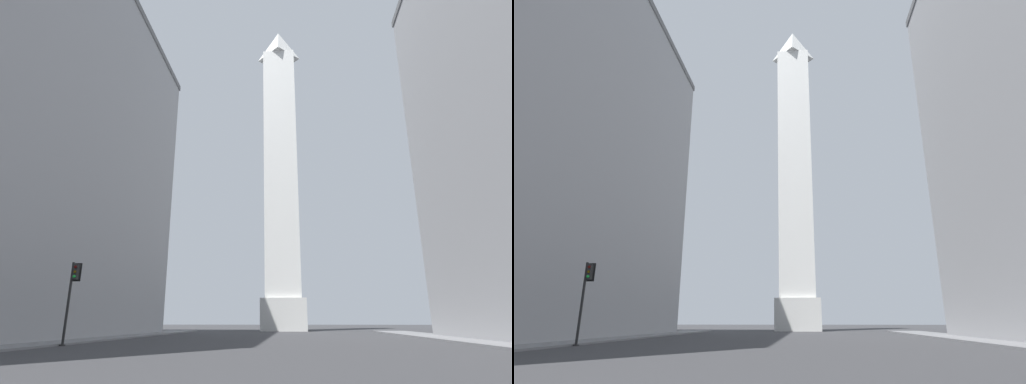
{
  "view_description": "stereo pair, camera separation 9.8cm",
  "coord_description": "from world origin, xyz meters",
  "views": [
    {
      "loc": [
        1.76,
        -1.75,
        1.64
      ],
      "look_at": [
        -2.39,
        43.6,
        16.4
      ],
      "focal_mm": 28.0,
      "sensor_mm": 36.0,
      "label": 1
    },
    {
      "loc": [
        1.85,
        -1.74,
        1.64
      ],
      "look_at": [
        -2.39,
        43.6,
        16.4
      ],
      "focal_mm": 28.0,
      "sensor_mm": 36.0,
      "label": 2
    }
  ],
  "objects": [
    {
      "name": "obelisk",
      "position": [
        0.0,
        71.13,
        29.67
      ],
      "size": [
        7.85,
        7.85,
        61.97
      ],
      "color": "silver",
      "rests_on": "ground_plane"
    },
    {
      "name": "traffic_light_mid_left",
      "position": [
        -14.12,
        26.32,
        3.79
      ],
      "size": [
        0.78,
        0.51,
        5.75
      ],
      "color": "black",
      "rests_on": "ground_plane"
    },
    {
      "name": "sidewalk_left",
      "position": [
        -16.94,
        25.61,
        0.07
      ],
      "size": [
        5.0,
        85.36,
        0.15
      ],
      "primitive_type": "cube",
      "color": "slate",
      "rests_on": "ground_plane"
    }
  ]
}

